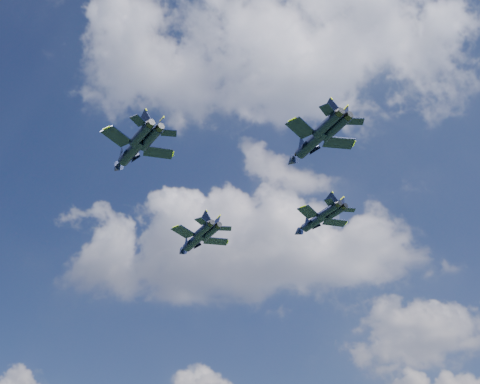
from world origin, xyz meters
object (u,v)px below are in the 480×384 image
jet_right (314,222)px  jet_slot (310,144)px  jet_left (131,152)px  jet_lead (194,241)px

jet_right → jet_slot: jet_right is taller
jet_left → jet_right: (26.59, 25.77, -0.04)m
jet_right → jet_lead: bearing=128.5°
jet_lead → jet_right: 23.49m
jet_lead → jet_left: (-3.31, -28.87, 0.34)m
jet_right → jet_slot: 26.27m
jet_lead → jet_slot: jet_lead is taller
jet_left → jet_slot: size_ratio=0.98×
jet_slot → jet_right: bearing=53.0°
jet_left → jet_lead: bearing=39.6°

